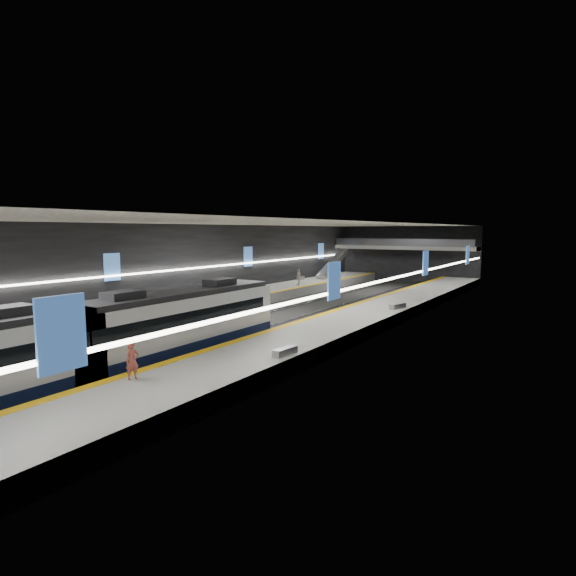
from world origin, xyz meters
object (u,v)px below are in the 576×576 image
Objects in this scene: bench_left_far at (301,278)px; bench_right_near at (285,352)px; bench_right_far at (398,306)px; passenger_right_a at (132,361)px; passenger_left_a at (299,277)px; train at (73,344)px; escalator at (333,263)px; passenger_left_b at (38,318)px.

bench_left_far is 38.20m from bench_right_near.
passenger_right_a is at bearing -84.17° from bench_right_far.
passenger_right_a reaches higher than bench_right_far.
passenger_left_a is at bearing 123.78° from bench_right_near.
bench_left_far is 0.86× the size of passenger_left_a.
train reaches higher than passenger_right_a.
passenger_right_a is at bearing 6.83° from train.
train is 15.86× the size of bench_right_far.
passenger_left_a is (-15.82, 27.57, 0.78)m from bench_right_near.
escalator is at bearing 59.50° from bench_left_far.
escalator reaches higher than bench_left_far.
passenger_right_a is at bearing 154.72° from passenger_left_b.
escalator is 4.98× the size of passenger_right_a.
bench_left_far is 1.04× the size of passenger_right_a.
bench_left_far is at bearing 123.60° from bench_right_near.
train is 3.55× the size of escalator.
escalator is 47.41m from passenger_right_a.
bench_right_far is 0.91× the size of passenger_left_a.
passenger_right_a is at bearing -78.61° from bench_left_far.
passenger_left_a is (-15.63, 10.11, 0.76)m from bench_right_far.
bench_right_far reaches higher than bench_right_near.
passenger_left_a is at bearing -101.53° from passenger_left_b.
bench_right_far is 18.63m from passenger_left_a.
bench_right_near is at bearing -70.11° from bench_left_far.
train reaches higher than bench_right_near.
train is 10.15m from bench_right_near.
bench_right_near is 0.84× the size of passenger_left_a.
bench_right_near is 31.79m from passenger_left_a.
bench_right_near is at bearing -178.62° from passenger_left_b.
escalator reaches higher than passenger_right_a.
passenger_left_b is (2.36, -36.57, 0.64)m from bench_left_far.
passenger_right_a is at bearing 8.38° from passenger_left_a.
bench_left_far is at bearing -162.68° from passenger_left_a.
bench_left_far is 43.04m from passenger_right_a.
train is at bearing 147.37° from passenger_left_b.
train is at bearing -91.90° from bench_right_far.
passenger_left_b is at bearing 92.61° from passenger_right_a.
train is 14.50× the size of passenger_left_a.
train is at bearing -77.70° from escalator.
escalator is 4.88× the size of bench_right_near.
bench_right_near is (16.91, -38.48, -1.70)m from escalator.
bench_right_far is 1.11× the size of passenger_right_a.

